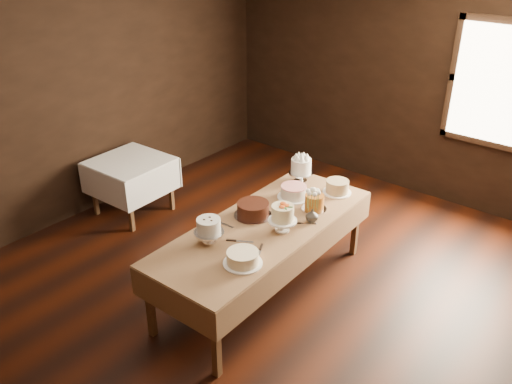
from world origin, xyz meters
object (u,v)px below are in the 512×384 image
object	(u,v)px
display_table	(264,230)
cake_server_a	(245,242)
flower_vase	(312,215)
cake_swirl	(209,232)
side_table	(130,166)
cake_server_e	(227,225)
cake_chocolate	(253,210)
cake_server_b	(258,255)
cake_speckled	(337,187)
cake_server_d	(309,223)
cake_server_c	(281,210)
cake_caramel	(314,203)
cake_meringue	(301,171)
cake_cream	(243,258)
cake_flowers	(282,220)
cake_lattice	(294,193)

from	to	relation	value
display_table	cake_server_a	xyz separation A→B (m)	(0.05, -0.34, 0.06)
flower_vase	cake_swirl	bearing A→B (deg)	-118.99
side_table	cake_server_a	bearing A→B (deg)	-13.32
cake_server_a	cake_server_e	bearing A→B (deg)	129.17
cake_chocolate	cake_server_b	size ratio (longest dim) A/B	1.61
cake_chocolate	cake_server_b	bearing A→B (deg)	-46.26
cake_speckled	cake_server_d	distance (m)	0.72
cake_server_b	cake_server_e	bearing A→B (deg)	-138.06
cake_server_c	cake_caramel	bearing A→B (deg)	-34.14
cake_meringue	cake_server_e	world-z (taller)	cake_meringue
cake_meringue	cake_swirl	bearing A→B (deg)	-86.80
cake_meringue	cake_server_c	xyz separation A→B (m)	(0.22, -0.64, -0.12)
side_table	flower_vase	distance (m)	2.53
cake_cream	flower_vase	size ratio (longest dim) A/B	2.71
side_table	cake_flowers	distance (m)	2.42
cake_caramel	cake_speckled	bearing A→B (deg)	91.94
cake_caramel	cake_flowers	size ratio (longest dim) A/B	0.92
cake_meringue	flower_vase	xyz separation A→B (m)	(0.57, -0.62, -0.06)
cake_server_c	cake_server_e	bearing A→B (deg)	170.93
cake_server_c	cake_server_b	bearing A→B (deg)	-144.20
cake_speckled	cake_server_c	world-z (taller)	cake_speckled
cake_lattice	cake_server_e	size ratio (longest dim) A/B	1.54
cake_server_b	cake_server_e	distance (m)	0.56
cake_server_a	cake_server_b	world-z (taller)	same
cake_server_b	side_table	bearing A→B (deg)	-132.26
cake_meringue	cake_server_e	distance (m)	1.19
cake_server_a	display_table	bearing A→B (deg)	66.93
cake_server_e	cake_flowers	bearing A→B (deg)	26.74
cake_server_a	cake_server_d	xyz separation A→B (m)	(0.26, 0.61, 0.00)
cake_meringue	cake_lattice	world-z (taller)	cake_meringue
flower_vase	cake_caramel	bearing A→B (deg)	118.73
cake_swirl	cake_server_e	world-z (taller)	cake_swirl
flower_vase	cake_speckled	bearing A→B (deg)	101.02
display_table	cake_speckled	distance (m)	1.00
side_table	cake_speckled	size ratio (longest dim) A/B	2.63
cake_server_b	cake_server_c	world-z (taller)	same
cake_server_e	flower_vase	xyz separation A→B (m)	(0.56, 0.56, 0.06)
cake_server_a	cake_server_e	size ratio (longest dim) A/B	1.00
cake_server_a	cake_server_c	distance (m)	0.66
cake_chocolate	cake_server_e	world-z (taller)	cake_chocolate
display_table	cake_cream	bearing A→B (deg)	-67.06
cake_meringue	cake_caramel	size ratio (longest dim) A/B	1.23
cake_server_d	cake_server_c	bearing A→B (deg)	136.65
cake_server_c	cake_server_d	bearing A→B (deg)	-83.78
cake_speckled	cake_chocolate	bearing A→B (deg)	-111.30
cake_chocolate	cake_flowers	size ratio (longest dim) A/B	1.44
side_table	flower_vase	world-z (taller)	flower_vase
cake_caramel	flower_vase	bearing A→B (deg)	-61.27
cake_cream	flower_vase	bearing A→B (deg)	87.10
cake_server_e	flower_vase	world-z (taller)	flower_vase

